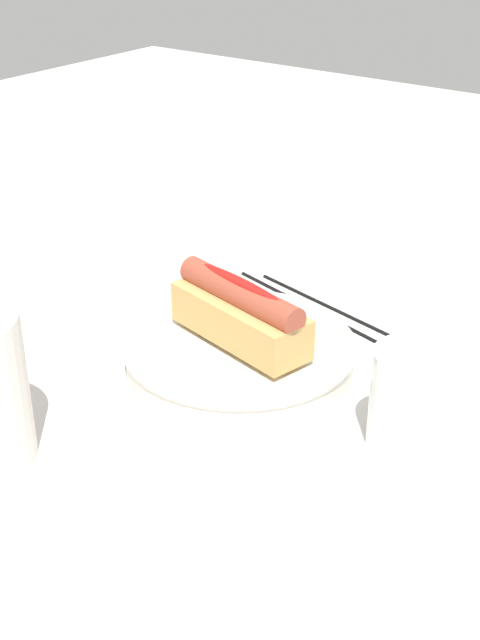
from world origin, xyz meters
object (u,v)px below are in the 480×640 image
object	(u,v)px
hotdog_front	(240,313)
chopstick_near	(306,304)
serving_bowl	(240,352)
water_glass	(410,405)
chopstick_far	(334,308)

from	to	relation	value
hotdog_front	chopstick_near	world-z (taller)	hotdog_front
chopstick_near	serving_bowl	bearing A→B (deg)	111.93
water_glass	serving_bowl	bearing A→B (deg)	-5.42
serving_bowl	hotdog_front	distance (m)	0.04
chopstick_far	chopstick_near	bearing A→B (deg)	34.43
hotdog_front	chopstick_near	size ratio (longest dim) A/B	0.71
hotdog_front	chopstick_near	distance (m)	0.16
hotdog_front	chopstick_far	bearing A→B (deg)	-93.54
serving_bowl	chopstick_near	world-z (taller)	serving_bowl
chopstick_near	chopstick_far	distance (m)	0.03
chopstick_near	chopstick_far	xyz separation A→B (m)	(-0.03, -0.01, 0.00)
chopstick_near	chopstick_far	world-z (taller)	same
serving_bowl	water_glass	xyz separation A→B (m)	(-0.19, 0.02, 0.02)
hotdog_front	serving_bowl	bearing A→B (deg)	90.00
serving_bowl	chopstick_far	size ratio (longest dim) A/B	1.02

